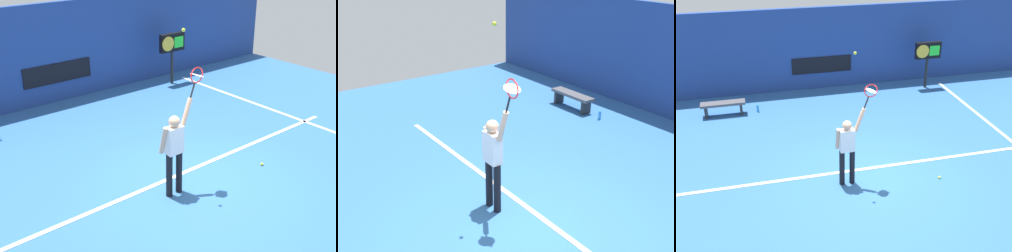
{
  "view_description": "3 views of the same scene",
  "coord_description": "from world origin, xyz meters",
  "views": [
    {
      "loc": [
        -5.58,
        -5.88,
        4.87
      ],
      "look_at": [
        -0.46,
        0.34,
        1.28
      ],
      "focal_mm": 47.41,
      "sensor_mm": 36.0,
      "label": 1
    },
    {
      "loc": [
        4.73,
        -3.69,
        4.33
      ],
      "look_at": [
        -0.67,
        0.19,
        1.52
      ],
      "focal_mm": 45.71,
      "sensor_mm": 36.0,
      "label": 2
    },
    {
      "loc": [
        -2.82,
        -8.32,
        5.92
      ],
      "look_at": [
        -0.61,
        0.41,
        1.31
      ],
      "focal_mm": 45.03,
      "sensor_mm": 36.0,
      "label": 3
    }
  ],
  "objects": [
    {
      "name": "sponsor_banner_center",
      "position": [
        0.0,
        6.13,
        0.9
      ],
      "size": [
        2.2,
        0.03,
        0.6
      ],
      "primitive_type": "cube",
      "color": "black"
    },
    {
      "name": "back_wall",
      "position": [
        0.0,
        6.25,
        1.48
      ],
      "size": [
        18.0,
        0.2,
        2.97
      ],
      "primitive_type": "cube",
      "color": "navy",
      "rests_on": "ground_plane"
    },
    {
      "name": "spare_ball",
      "position": [
        1.61,
        -0.47,
        0.03
      ],
      "size": [
        0.07,
        0.07,
        0.07
      ],
      "primitive_type": "sphere",
      "color": "#CCE033",
      "rests_on": "ground_plane"
    },
    {
      "name": "scoreboard_clock",
      "position": [
        3.75,
        5.27,
        1.35
      ],
      "size": [
        0.96,
        0.2,
        1.73
      ],
      "color": "black",
      "rests_on": "ground_plane"
    },
    {
      "name": "tennis_ball",
      "position": [
        -0.51,
        -0.14,
        3.27
      ],
      "size": [
        0.07,
        0.07,
        0.07
      ],
      "primitive_type": "sphere",
      "color": "#CCE033"
    },
    {
      "name": "tennis_racket",
      "position": [
        -0.14,
        -0.09,
        2.34
      ],
      "size": [
        0.4,
        0.27,
        0.63
      ],
      "color": "black"
    },
    {
      "name": "tennis_player",
      "position": [
        -0.66,
        -0.09,
        1.01
      ],
      "size": [
        0.68,
        0.31,
        1.97
      ],
      "color": "black",
      "rests_on": "ground_plane"
    },
    {
      "name": "court_baseline",
      "position": [
        0.0,
        0.39,
        0.01
      ],
      "size": [
        10.0,
        0.1,
        0.01
      ],
      "primitive_type": "cube",
      "color": "white",
      "rests_on": "ground_plane"
    },
    {
      "name": "court_sideline",
      "position": [
        4.46,
        2.0,
        0.01
      ],
      "size": [
        0.1,
        7.0,
        0.01
      ],
      "primitive_type": "cube",
      "color": "white",
      "rests_on": "ground_plane"
    },
    {
      "name": "ground_plane",
      "position": [
        0.0,
        0.0,
        0.0
      ],
      "size": [
        18.0,
        18.0,
        0.0
      ],
      "primitive_type": "plane",
      "color": "#2D609E"
    }
  ]
}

